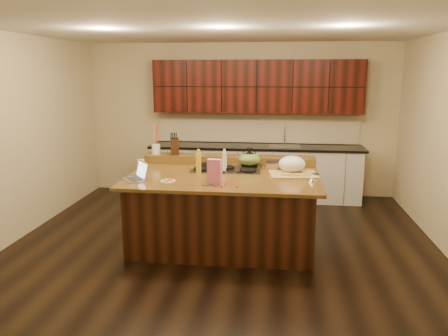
# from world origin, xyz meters

# --- Properties ---
(room) EXTENTS (5.52, 5.02, 2.72)m
(room) POSITION_xyz_m (0.00, 0.00, 1.35)
(room) COLOR black
(room) RESTS_ON ground
(island) EXTENTS (2.40, 1.60, 0.92)m
(island) POSITION_xyz_m (0.00, 0.00, 0.46)
(island) COLOR black
(island) RESTS_ON ground
(back_ledge) EXTENTS (2.40, 0.30, 0.12)m
(back_ledge) POSITION_xyz_m (0.00, 0.70, 0.98)
(back_ledge) COLOR black
(back_ledge) RESTS_ON island
(cooktop) EXTENTS (0.92, 0.52, 0.05)m
(cooktop) POSITION_xyz_m (0.00, 0.30, 0.94)
(cooktop) COLOR gray
(cooktop) RESTS_ON island
(back_counter) EXTENTS (3.70, 0.66, 2.40)m
(back_counter) POSITION_xyz_m (0.30, 2.23, 0.98)
(back_counter) COLOR silver
(back_counter) RESTS_ON ground
(kettle) EXTENTS (0.21, 0.21, 0.18)m
(kettle) POSITION_xyz_m (0.30, 0.43, 1.05)
(kettle) COLOR black
(kettle) RESTS_ON cooktop
(green_bowl) EXTENTS (0.32, 0.32, 0.17)m
(green_bowl) POSITION_xyz_m (0.30, 0.43, 1.05)
(green_bowl) COLOR #58702D
(green_bowl) RESTS_ON cooktop
(laptop) EXTENTS (0.38, 0.40, 0.22)m
(laptop) POSITION_xyz_m (-1.00, -0.37, 0.98)
(laptop) COLOR #B7B7BC
(laptop) RESTS_ON island
(oil_bottle) EXTENTS (0.09, 0.09, 0.27)m
(oil_bottle) POSITION_xyz_m (-0.33, 0.03, 1.06)
(oil_bottle) COLOR gold
(oil_bottle) RESTS_ON island
(vinegar_bottle) EXTENTS (0.08, 0.08, 0.25)m
(vinegar_bottle) POSITION_xyz_m (-0.01, 0.21, 1.04)
(vinegar_bottle) COLOR silver
(vinegar_bottle) RESTS_ON island
(wooden_tray) EXTENTS (0.63, 0.50, 0.24)m
(wooden_tray) POSITION_xyz_m (0.87, 0.13, 1.03)
(wooden_tray) COLOR tan
(wooden_tray) RESTS_ON island
(ramekin_a) EXTENTS (0.12, 0.12, 0.04)m
(ramekin_a) POSITION_xyz_m (1.15, 0.01, 0.94)
(ramekin_a) COLOR white
(ramekin_a) RESTS_ON island
(ramekin_b) EXTENTS (0.11, 0.11, 0.04)m
(ramekin_b) POSITION_xyz_m (1.15, 0.00, 0.94)
(ramekin_b) COLOR white
(ramekin_b) RESTS_ON island
(ramekin_c) EXTENTS (0.12, 0.12, 0.04)m
(ramekin_c) POSITION_xyz_m (0.80, 0.13, 0.94)
(ramekin_c) COLOR white
(ramekin_c) RESTS_ON island
(strainer_bowl) EXTENTS (0.26, 0.26, 0.09)m
(strainer_bowl) POSITION_xyz_m (0.64, 0.38, 0.97)
(strainer_bowl) COLOR #996B3F
(strainer_bowl) RESTS_ON island
(kitchen_timer) EXTENTS (0.09, 0.09, 0.07)m
(kitchen_timer) POSITION_xyz_m (1.09, -0.25, 0.96)
(kitchen_timer) COLOR silver
(kitchen_timer) RESTS_ON island
(pink_bag) EXTENTS (0.17, 0.10, 0.29)m
(pink_bag) POSITION_xyz_m (-0.05, -0.46, 1.07)
(pink_bag) COLOR pink
(pink_bag) RESTS_ON island
(candy_plate) EXTENTS (0.21, 0.21, 0.01)m
(candy_plate) POSITION_xyz_m (-0.62, -0.41, 0.93)
(candy_plate) COLOR white
(candy_plate) RESTS_ON island
(package_box) EXTENTS (0.11, 0.10, 0.13)m
(package_box) POSITION_xyz_m (-1.15, 0.22, 0.98)
(package_box) COLOR #EDCC53
(package_box) RESTS_ON island
(utensil_crock) EXTENTS (0.15, 0.15, 0.14)m
(utensil_crock) POSITION_xyz_m (-1.07, 0.70, 1.11)
(utensil_crock) COLOR white
(utensil_crock) RESTS_ON back_ledge
(knife_block) EXTENTS (0.16, 0.21, 0.23)m
(knife_block) POSITION_xyz_m (-0.79, 0.70, 1.16)
(knife_block) COLOR black
(knife_block) RESTS_ON back_ledge
(gumdrop_0) EXTENTS (0.02, 0.02, 0.02)m
(gumdrop_0) POSITION_xyz_m (0.05, -0.62, 0.93)
(gumdrop_0) COLOR red
(gumdrop_0) RESTS_ON island
(gumdrop_1) EXTENTS (0.02, 0.02, 0.02)m
(gumdrop_1) POSITION_xyz_m (0.01, -0.42, 0.93)
(gumdrop_1) COLOR #198C26
(gumdrop_1) RESTS_ON island
(gumdrop_2) EXTENTS (0.02, 0.02, 0.02)m
(gumdrop_2) POSITION_xyz_m (0.08, -0.42, 0.93)
(gumdrop_2) COLOR red
(gumdrop_2) RESTS_ON island
(gumdrop_3) EXTENTS (0.02, 0.02, 0.02)m
(gumdrop_3) POSITION_xyz_m (-0.06, -0.55, 0.93)
(gumdrop_3) COLOR #198C26
(gumdrop_3) RESTS_ON island
(gumdrop_4) EXTENTS (0.02, 0.02, 0.02)m
(gumdrop_4) POSITION_xyz_m (-0.02, -0.59, 0.93)
(gumdrop_4) COLOR red
(gumdrop_4) RESTS_ON island
(gumdrop_5) EXTENTS (0.02, 0.02, 0.02)m
(gumdrop_5) POSITION_xyz_m (-0.12, -0.47, 0.93)
(gumdrop_5) COLOR #198C26
(gumdrop_5) RESTS_ON island
(gumdrop_6) EXTENTS (0.02, 0.02, 0.02)m
(gumdrop_6) POSITION_xyz_m (-0.17, -0.57, 0.93)
(gumdrop_6) COLOR red
(gumdrop_6) RESTS_ON island
(gumdrop_7) EXTENTS (0.02, 0.02, 0.02)m
(gumdrop_7) POSITION_xyz_m (-0.13, -0.57, 0.93)
(gumdrop_7) COLOR #198C26
(gumdrop_7) RESTS_ON island
(gumdrop_8) EXTENTS (0.02, 0.02, 0.02)m
(gumdrop_8) POSITION_xyz_m (0.08, -0.52, 0.93)
(gumdrop_8) COLOR red
(gumdrop_8) RESTS_ON island
(gumdrop_9) EXTENTS (0.02, 0.02, 0.02)m
(gumdrop_9) POSITION_xyz_m (-0.08, -0.53, 0.93)
(gumdrop_9) COLOR #198C26
(gumdrop_9) RESTS_ON island
(gumdrop_10) EXTENTS (0.02, 0.02, 0.02)m
(gumdrop_10) POSITION_xyz_m (-0.12, -0.42, 0.93)
(gumdrop_10) COLOR red
(gumdrop_10) RESTS_ON island
(gumdrop_11) EXTENTS (0.02, 0.02, 0.02)m
(gumdrop_11) POSITION_xyz_m (-0.15, -0.39, 0.93)
(gumdrop_11) COLOR #198C26
(gumdrop_11) RESTS_ON island
(gumdrop_12) EXTENTS (0.02, 0.02, 0.02)m
(gumdrop_12) POSITION_xyz_m (0.22, -0.60, 0.93)
(gumdrop_12) COLOR red
(gumdrop_12) RESTS_ON island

